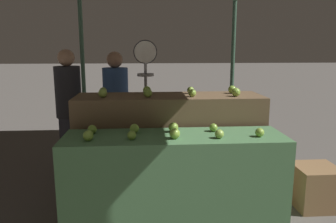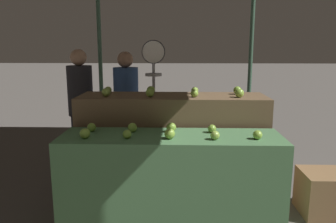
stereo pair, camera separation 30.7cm
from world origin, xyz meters
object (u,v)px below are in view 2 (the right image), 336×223
object	(u,v)px
produce_scale	(154,79)
person_vendor_at_scale	(126,102)
person_customer_left	(81,101)
wooden_crate_side	(323,193)

from	to	relation	value
produce_scale	person_vendor_at_scale	size ratio (longest dim) A/B	1.09
person_vendor_at_scale	person_customer_left	world-z (taller)	person_customer_left
wooden_crate_side	person_customer_left	bearing A→B (deg)	156.83
wooden_crate_side	produce_scale	bearing A→B (deg)	152.68
produce_scale	wooden_crate_side	world-z (taller)	produce_scale
produce_scale	person_vendor_at_scale	distance (m)	0.61
produce_scale	person_vendor_at_scale	bearing A→B (deg)	140.90
person_vendor_at_scale	person_customer_left	xyz separation A→B (m)	(-0.60, -0.05, 0.02)
person_vendor_at_scale	wooden_crate_side	size ratio (longest dim) A/B	3.65
produce_scale	person_customer_left	xyz separation A→B (m)	(-0.99, 0.27, -0.32)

